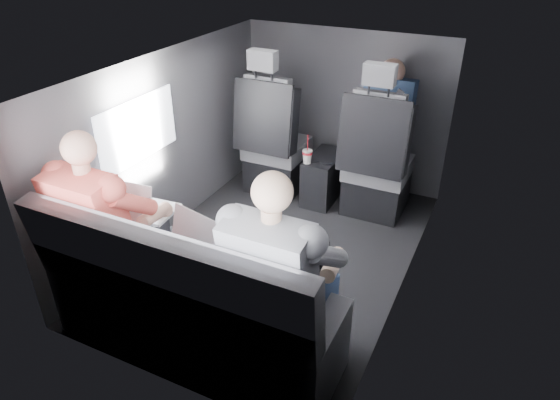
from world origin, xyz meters
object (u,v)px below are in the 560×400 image
at_px(rear_bench, 191,309).
at_px(laptop_silver, 205,235).
at_px(passenger_rear_right, 283,276).
at_px(passenger_front_right, 387,116).
at_px(laptop_black, 305,255).
at_px(passenger_rear_left, 111,225).
at_px(soda_cup, 307,156).
at_px(center_console, 324,178).
at_px(front_seat_left, 274,148).
at_px(front_seat_right, 376,168).
at_px(laptop_white, 138,207).

xyz_separation_m(rear_bench, laptop_silver, (-0.04, 0.23, 0.32)).
relative_size(passenger_rear_right, passenger_front_right, 1.60).
height_order(rear_bench, laptop_black, rear_bench).
bearing_deg(passenger_rear_left, laptop_silver, 14.32).
distance_m(soda_cup, laptop_black, 1.59).
bearing_deg(passenger_rear_right, center_console, 105.00).
distance_m(soda_cup, passenger_rear_right, 1.77).
relative_size(soda_cup, laptop_black, 0.78).
bearing_deg(rear_bench, passenger_rear_right, 10.88).
bearing_deg(center_console, passenger_rear_left, -107.19).
bearing_deg(front_seat_left, soda_cup, -21.28).
bearing_deg(laptop_silver, front_seat_right, 73.74).
relative_size(laptop_white, passenger_rear_right, 0.30).
bearing_deg(laptop_black, passenger_rear_left, -169.36).
bearing_deg(soda_cup, passenger_rear_right, -70.92).
bearing_deg(laptop_silver, soda_cup, 91.61).
xyz_separation_m(center_console, laptop_white, (-0.55, -1.64, 0.44)).
bearing_deg(front_seat_right, laptop_black, -87.40).
xyz_separation_m(front_seat_left, passenger_front_right, (0.88, 0.26, 0.35)).
height_order(soda_cup, laptop_black, laptop_black).
bearing_deg(passenger_rear_left, soda_cup, 73.54).
bearing_deg(rear_bench, center_console, 90.00).
distance_m(soda_cup, passenger_front_right, 0.71).
bearing_deg(front_seat_right, rear_bench, -103.31).
distance_m(front_seat_left, laptop_black, 1.89).
height_order(front_seat_left, rear_bench, front_seat_left).
height_order(center_console, soda_cup, soda_cup).
bearing_deg(rear_bench, laptop_silver, 99.15).
bearing_deg(center_console, front_seat_right, -5.07).
height_order(laptop_white, passenger_rear_left, passenger_rear_left).
height_order(laptop_silver, laptop_black, laptop_silver).
bearing_deg(front_seat_left, laptop_white, -93.44).
height_order(center_console, passenger_front_right, passenger_front_right).
height_order(soda_cup, passenger_front_right, passenger_front_right).
distance_m(rear_bench, soda_cup, 1.77).
distance_m(laptop_white, passenger_rear_left, 0.21).
height_order(front_seat_right, laptop_white, front_seat_right).
distance_m(laptop_black, passenger_rear_left, 1.11).
bearing_deg(rear_bench, laptop_white, 151.07).
height_order(front_seat_left, front_seat_right, same).
xyz_separation_m(laptop_white, passenger_rear_left, (-0.03, -0.21, -0.01)).
xyz_separation_m(front_seat_left, laptop_silver, (0.41, -1.67, 0.23)).
xyz_separation_m(center_console, passenger_front_right, (0.43, 0.22, 0.55)).
bearing_deg(soda_cup, laptop_black, -67.53).
height_order(laptop_black, passenger_front_right, passenger_front_right).
relative_size(front_seat_right, passenger_rear_right, 1.03).
bearing_deg(laptop_black, passenger_front_right, 92.79).
height_order(center_console, laptop_black, laptop_black).
bearing_deg(front_seat_left, laptop_black, -58.72).
distance_m(center_console, laptop_white, 1.78).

